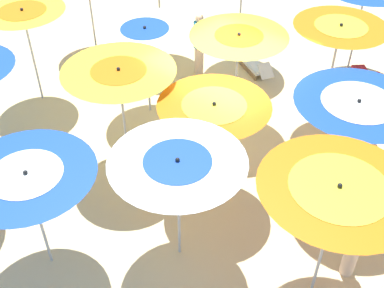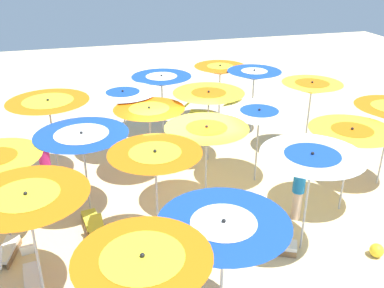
% 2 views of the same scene
% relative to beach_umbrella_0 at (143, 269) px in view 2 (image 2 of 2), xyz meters
% --- Properties ---
extents(ground, '(40.14, 40.14, 0.04)m').
position_rel_beach_umbrella_0_xyz_m(ground, '(-1.96, -5.39, -2.33)').
color(ground, beige).
extents(beach_umbrella_0, '(1.94, 1.94, 2.58)m').
position_rel_beach_umbrella_0_xyz_m(beach_umbrella_0, '(0.00, 0.00, 0.00)').
color(beach_umbrella_0, '#B2B2B7').
rests_on(beach_umbrella_0, ground).
extents(beach_umbrella_1, '(2.19, 2.19, 2.39)m').
position_rel_beach_umbrella_0_xyz_m(beach_umbrella_1, '(-1.42, -0.72, -0.19)').
color(beach_umbrella_1, '#B2B2B7').
rests_on(beach_umbrella_1, ground).
extents(beach_umbrella_2, '(2.19, 2.19, 2.47)m').
position_rel_beach_umbrella_0_xyz_m(beach_umbrella_2, '(-3.94, -2.39, -0.12)').
color(beach_umbrella_2, '#B2B2B7').
rests_on(beach_umbrella_2, ground).
extents(beach_umbrella_3, '(2.10, 2.10, 2.33)m').
position_rel_beach_umbrella_0_xyz_m(beach_umbrella_3, '(-5.72, -3.59, -0.21)').
color(beach_umbrella_3, '#B2B2B7').
rests_on(beach_umbrella_3, ground).
extents(beach_umbrella_5, '(2.23, 2.23, 2.45)m').
position_rel_beach_umbrella_0_xyz_m(beach_umbrella_5, '(1.68, -2.33, -0.07)').
color(beach_umbrella_5, '#B2B2B7').
rests_on(beach_umbrella_5, ground).
extents(beach_umbrella_6, '(1.98, 1.98, 2.54)m').
position_rel_beach_umbrella_0_xyz_m(beach_umbrella_6, '(-0.79, -3.22, -0.04)').
color(beach_umbrella_6, '#B2B2B7').
rests_on(beach_umbrella_6, ground).
extents(beach_umbrella_7, '(2.09, 2.09, 2.34)m').
position_rel_beach_umbrella_0_xyz_m(beach_umbrella_7, '(-2.34, -4.64, -0.21)').
color(beach_umbrella_7, '#B2B2B7').
rests_on(beach_umbrella_7, ground).
extents(beach_umbrella_8, '(2.12, 2.12, 2.25)m').
position_rel_beach_umbrella_0_xyz_m(beach_umbrella_8, '(-4.17, -5.61, -0.30)').
color(beach_umbrella_8, '#B2B2B7').
rests_on(beach_umbrella_8, ground).
extents(beach_umbrella_9, '(1.92, 1.92, 2.43)m').
position_rel_beach_umbrella_0_xyz_m(beach_umbrella_9, '(-6.58, -7.04, -0.12)').
color(beach_umbrella_9, '#B2B2B7').
rests_on(beach_umbrella_9, ground).
extents(beach_umbrella_11, '(2.25, 2.25, 2.31)m').
position_rel_beach_umbrella_0_xyz_m(beach_umbrella_11, '(0.63, -5.14, -0.25)').
color(beach_umbrella_11, '#B2B2B7').
rests_on(beach_umbrella_11, ground).
extents(beach_umbrella_12, '(2.03, 2.03, 2.20)m').
position_rel_beach_umbrella_0_xyz_m(beach_umbrella_12, '(-1.29, -6.73, -0.32)').
color(beach_umbrella_12, '#B2B2B7').
rests_on(beach_umbrella_12, ground).
extents(beach_umbrella_13, '(2.19, 2.19, 2.35)m').
position_rel_beach_umbrella_0_xyz_m(beach_umbrella_13, '(-3.20, -7.23, -0.20)').
color(beach_umbrella_13, '#B2B2B7').
rests_on(beach_umbrella_13, ground).
extents(beach_umbrella_14, '(1.92, 1.92, 2.35)m').
position_rel_beach_umbrella_0_xyz_m(beach_umbrella_14, '(-5.48, -9.09, -0.18)').
color(beach_umbrella_14, '#B2B2B7').
rests_on(beach_umbrella_14, ground).
extents(beach_umbrella_16, '(2.28, 2.28, 2.46)m').
position_rel_beach_umbrella_0_xyz_m(beach_umbrella_16, '(1.44, -7.37, -0.10)').
color(beach_umbrella_16, '#B2B2B7').
rests_on(beach_umbrella_16, ground).
extents(beach_umbrella_17, '(2.15, 2.15, 2.25)m').
position_rel_beach_umbrella_0_xyz_m(beach_umbrella_17, '(-0.73, -8.28, -0.33)').
color(beach_umbrella_17, '#B2B2B7').
rests_on(beach_umbrella_17, ground).
extents(beach_umbrella_18, '(2.13, 2.13, 2.18)m').
position_rel_beach_umbrella_0_xyz_m(beach_umbrella_18, '(-2.30, -9.92, -0.37)').
color(beach_umbrella_18, '#B2B2B7').
rests_on(beach_umbrella_18, ground).
extents(beach_umbrella_19, '(1.95, 1.95, 2.27)m').
position_rel_beach_umbrella_0_xyz_m(beach_umbrella_19, '(-4.63, -10.34, -0.26)').
color(beach_umbrella_19, '#B2B2B7').
rests_on(beach_umbrella_19, ground).
extents(lounger_0, '(0.54, 1.23, 0.61)m').
position_rel_beach_umbrella_0_xyz_m(lounger_0, '(0.62, -4.42, -2.10)').
color(lounger_0, olive).
rests_on(lounger_0, ground).
extents(lounger_1, '(0.58, 1.25, 0.67)m').
position_rel_beach_umbrella_0_xyz_m(lounger_1, '(2.54, -3.77, -2.10)').
color(lounger_1, olive).
rests_on(lounger_1, ground).
extents(lounger_2, '(0.46, 1.23, 0.68)m').
position_rel_beach_umbrella_0_xyz_m(lounger_2, '(1.95, -2.88, -2.10)').
color(lounger_2, silver).
rests_on(lounger_2, ground).
extents(lounger_3, '(1.34, 0.92, 0.52)m').
position_rel_beach_umbrella_0_xyz_m(lounger_3, '(-3.25, -2.51, -2.11)').
color(lounger_3, olive).
rests_on(lounger_3, ground).
extents(lounger_5, '(1.33, 0.93, 0.65)m').
position_rel_beach_umbrella_0_xyz_m(lounger_5, '(-3.98, -10.99, -2.09)').
color(lounger_5, '#333338').
rests_on(lounger_5, ground).
extents(beachgoer_0, '(0.30, 0.30, 1.69)m').
position_rel_beach_umbrella_0_xyz_m(beachgoer_0, '(-4.39, -3.51, -1.43)').
color(beachgoer_0, beige).
rests_on(beachgoer_0, ground).
extents(beachgoer_1, '(0.30, 0.30, 1.60)m').
position_rel_beach_umbrella_0_xyz_m(beachgoer_1, '(1.71, -6.69, -1.48)').
color(beachgoer_1, beige).
rests_on(beachgoer_1, ground).
extents(beach_ball, '(0.31, 0.31, 0.31)m').
position_rel_beach_umbrella_0_xyz_m(beach_ball, '(-5.44, -1.69, -2.15)').
color(beach_ball, yellow).
rests_on(beach_ball, ground).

